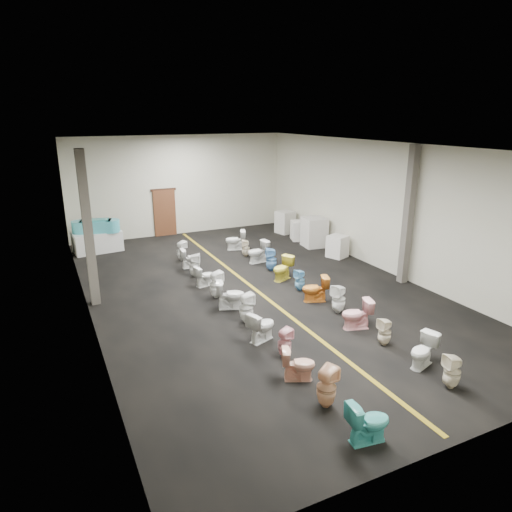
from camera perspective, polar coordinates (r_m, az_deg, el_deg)
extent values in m
plane|color=black|center=(14.68, -0.15, -4.16)|extent=(16.00, 16.00, 0.00)
plane|color=black|center=(13.68, -0.16, 13.65)|extent=(16.00, 16.00, 0.00)
plane|color=beige|center=(21.40, -9.47, 8.70)|extent=(10.00, 0.00, 10.00)
plane|color=beige|center=(7.92, 25.69, -7.76)|extent=(10.00, 0.00, 10.00)
plane|color=beige|center=(12.76, -20.91, 1.98)|extent=(0.00, 16.00, 16.00)
plane|color=beige|center=(16.72, 15.61, 5.92)|extent=(0.00, 16.00, 16.00)
cube|color=olive|center=(14.68, -0.15, -4.15)|extent=(0.12, 15.60, 0.01)
cube|color=#562D19|center=(21.34, -11.33, 5.30)|extent=(1.00, 0.10, 2.10)
cube|color=#331C11|center=(21.16, -11.51, 8.14)|extent=(1.15, 0.08, 0.10)
cube|color=#59544C|center=(13.75, -20.27, 3.10)|extent=(0.25, 0.25, 4.50)
cube|color=#59544C|center=(15.48, 18.50, 4.77)|extent=(0.25, 0.25, 4.50)
cube|color=silver|center=(19.62, -19.19, 1.69)|extent=(1.95, 1.15, 0.82)
cube|color=#40A9B8|center=(19.47, -19.37, 3.50)|extent=(1.32, 0.93, 0.50)
cylinder|color=#40A9B8|center=(19.56, -21.11, 3.37)|extent=(0.66, 0.66, 0.50)
cylinder|color=#40A9B8|center=(19.39, -17.62, 3.62)|extent=(0.66, 0.66, 0.50)
cube|color=teal|center=(19.42, -19.43, 4.07)|extent=(1.08, 0.69, 0.20)
cube|color=silver|center=(18.10, 10.14, 1.19)|extent=(0.87, 0.87, 0.86)
cube|color=beige|center=(19.40, 7.29, 2.98)|extent=(0.99, 0.99, 1.23)
cube|color=silver|center=(20.40, 5.52, 3.19)|extent=(0.94, 0.94, 0.84)
cube|color=beige|center=(21.52, 3.67, 4.25)|extent=(0.87, 0.87, 1.04)
imported|color=teal|center=(8.45, 13.87, -19.48)|extent=(0.80, 0.52, 0.77)
imported|color=#DFA87E|center=(9.11, 8.82, -15.90)|extent=(0.50, 0.49, 0.84)
imported|color=#E8A88F|center=(9.87, 5.32, -13.32)|extent=(0.80, 0.65, 0.72)
imported|color=pink|center=(10.69, 3.60, -10.78)|extent=(0.39, 0.39, 0.70)
imported|color=white|center=(11.36, 0.70, -8.74)|extent=(0.86, 0.67, 0.78)
imported|color=white|center=(12.29, -1.21, -6.49)|extent=(0.40, 0.39, 0.83)
imported|color=white|center=(13.15, -3.22, -4.87)|extent=(0.92, 0.72, 0.83)
imported|color=white|center=(13.93, -5.01, -3.58)|extent=(0.44, 0.43, 0.84)
imported|color=white|center=(14.94, -6.44, -2.49)|extent=(0.73, 0.50, 0.68)
imported|color=white|center=(15.80, -7.67, -1.16)|extent=(0.48, 0.48, 0.82)
imported|color=white|center=(16.76, -8.19, -0.26)|extent=(0.74, 0.45, 0.73)
imported|color=white|center=(17.66, -9.29, 0.65)|extent=(0.46, 0.45, 0.76)
imported|color=beige|center=(10.36, 23.32, -13.12)|extent=(0.40, 0.39, 0.75)
imported|color=white|center=(10.92, 20.17, -11.08)|extent=(0.84, 0.63, 0.76)
imported|color=#EEE0C5|center=(11.59, 15.79, -9.11)|extent=(0.32, 0.32, 0.70)
imported|color=#FBB2B6|center=(12.23, 12.47, -7.12)|extent=(0.88, 0.64, 0.80)
imported|color=white|center=(13.06, 10.29, -5.29)|extent=(0.48, 0.48, 0.84)
imported|color=orange|center=(13.73, 7.40, -4.10)|extent=(0.87, 0.66, 0.79)
imported|color=#77BCE3|center=(14.51, 5.50, -3.02)|extent=(0.36, 0.36, 0.70)
imported|color=yellow|center=(15.38, 3.35, -1.56)|extent=(0.91, 0.74, 0.81)
imported|color=#649FD6|center=(16.25, 1.92, -0.43)|extent=(0.49, 0.48, 0.85)
imported|color=white|center=(17.16, 0.24, 0.52)|extent=(0.86, 0.55, 0.83)
imported|color=beige|center=(17.92, -1.29, 1.00)|extent=(0.40, 0.40, 0.68)
imported|color=white|center=(18.80, -2.58, 2.01)|extent=(0.91, 0.70, 0.82)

